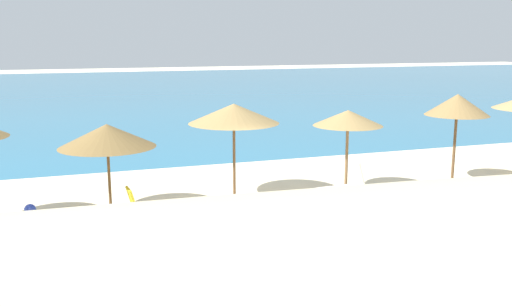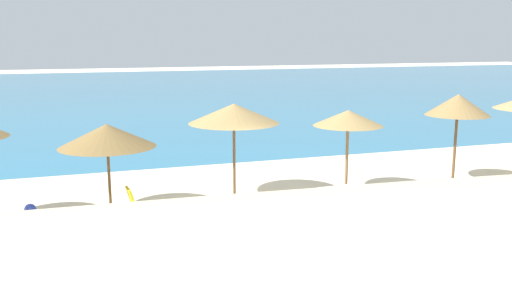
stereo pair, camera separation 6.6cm
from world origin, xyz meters
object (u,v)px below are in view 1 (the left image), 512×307
beach_umbrella_4 (234,114)px  beach_ball (30,210)px  beach_umbrella_3 (107,136)px  lounge_chair_1 (343,185)px  beach_umbrella_5 (348,118)px  beach_umbrella_6 (457,105)px  lounge_chair_0 (110,210)px

beach_umbrella_4 → beach_ball: 6.21m
beach_umbrella_3 → lounge_chair_1: 6.88m
beach_umbrella_3 → beach_ball: (-2.08, 0.58, -2.01)m
beach_umbrella_5 → beach_umbrella_6: bearing=-0.2°
lounge_chair_0 → beach_umbrella_4: bearing=-75.5°
beach_umbrella_6 → lounge_chair_0: 11.40m
beach_umbrella_3 → beach_umbrella_4: 3.67m
lounge_chair_1 → beach_ball: 8.82m
beach_umbrella_4 → lounge_chair_0: (-3.73, -1.29, -2.17)m
beach_umbrella_5 → beach_ball: size_ratio=8.26×
beach_umbrella_3 → beach_umbrella_4: (3.64, 0.34, 0.39)m
beach_umbrella_3 → beach_umbrella_6: beach_umbrella_6 is taller
beach_umbrella_3 → lounge_chair_0: size_ratio=1.53×
beach_umbrella_3 → beach_umbrella_4: bearing=5.3°
beach_umbrella_3 → lounge_chair_1: beach_umbrella_3 is taller
beach_umbrella_5 → beach_umbrella_3: bearing=178.7°
beach_umbrella_3 → lounge_chair_0: bearing=-95.7°
beach_umbrella_4 → lounge_chair_1: (2.97, -1.24, -2.08)m
beach_umbrella_3 → beach_umbrella_6: bearing=-0.9°
beach_umbrella_4 → beach_umbrella_6: beach_umbrella_6 is taller
beach_umbrella_3 → beach_umbrella_4: beach_umbrella_4 is taller
beach_umbrella_6 → lounge_chair_1: beach_umbrella_6 is taller
beach_umbrella_3 → beach_umbrella_5: beach_umbrella_5 is taller
beach_umbrella_6 → lounge_chair_1: 4.98m
beach_umbrella_5 → beach_umbrella_6: size_ratio=0.88×
beach_umbrella_5 → lounge_chair_1: size_ratio=1.62×
beach_umbrella_4 → lounge_chair_1: 3.83m
lounge_chair_1 → beach_ball: (-8.69, 1.48, -0.33)m
beach_umbrella_6 → lounge_chair_1: (-4.46, -0.74, -2.10)m
beach_umbrella_5 → lounge_chair_1: (-0.49, -0.75, -1.85)m
beach_umbrella_5 → beach_ball: 9.47m
beach_umbrella_3 → lounge_chair_0: (-0.09, -0.95, -1.78)m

